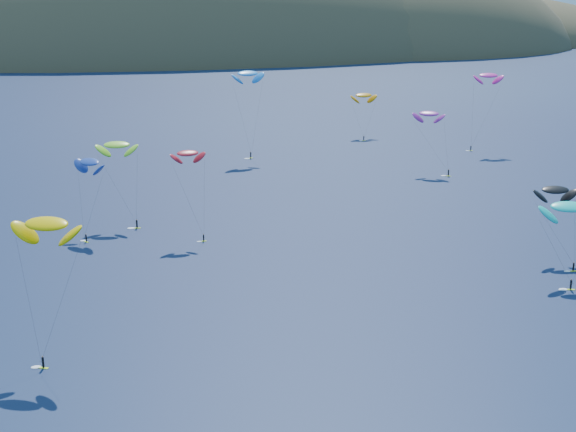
# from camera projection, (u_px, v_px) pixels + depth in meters

# --- Properties ---
(island) EXTENTS (730.00, 300.00, 210.00)m
(island) POSITION_uv_depth(u_px,v_px,m) (195.00, 62.00, 624.89)
(island) COLOR #3D3526
(island) RESTS_ON ground
(kitesurfer_2) EXTENTS (11.68, 11.19, 23.40)m
(kitesurfer_2) POSITION_uv_depth(u_px,v_px,m) (46.00, 224.00, 119.07)
(kitesurfer_2) COLOR #D4FF1C
(kitesurfer_2) RESTS_ON ground
(kitesurfer_3) EXTENTS (9.85, 11.86, 20.49)m
(kitesurfer_3) POSITION_uv_depth(u_px,v_px,m) (117.00, 145.00, 185.88)
(kitesurfer_3) COLOR #D4FF1C
(kitesurfer_3) RESTS_ON ground
(kitesurfer_4) EXTENTS (11.67, 9.70, 28.97)m
(kitesurfer_4) POSITION_uv_depth(u_px,v_px,m) (248.00, 73.00, 250.24)
(kitesurfer_4) COLOR #D4FF1C
(kitesurfer_4) RESTS_ON ground
(kitesurfer_5) EXTENTS (11.66, 11.75, 16.70)m
(kitesurfer_5) POSITION_uv_depth(u_px,v_px,m) (569.00, 207.00, 151.71)
(kitesurfer_5) COLOR #D4FF1C
(kitesurfer_5) RESTS_ON ground
(kitesurfer_6) EXTENTS (9.92, 13.83, 19.25)m
(kitesurfer_6) POSITION_uv_depth(u_px,v_px,m) (429.00, 114.00, 233.77)
(kitesurfer_6) COLOR #D4FF1C
(kitesurfer_6) RESTS_ON ground
(kitesurfer_7) EXTENTS (9.20, 13.84, 16.08)m
(kitesurfer_7) POSITION_uv_depth(u_px,v_px,m) (555.00, 190.00, 163.75)
(kitesurfer_7) COLOR #D4FF1C
(kitesurfer_7) RESTS_ON ground
(kitesurfer_8) EXTENTS (12.15, 7.24, 26.64)m
(kitesurfer_8) POSITION_uv_depth(u_px,v_px,m) (488.00, 75.00, 261.62)
(kitesurfer_8) COLOR #D4FF1C
(kitesurfer_8) RESTS_ON ground
(kitesurfer_9) EXTENTS (7.67, 8.77, 20.43)m
(kitesurfer_9) POSITION_uv_depth(u_px,v_px,m) (188.00, 153.00, 175.08)
(kitesurfer_9) COLOR #D4FF1C
(kitesurfer_9) RESTS_ON ground
(kitesurfer_10) EXTENTS (8.95, 13.65, 18.53)m
(kitesurfer_10) POSITION_uv_depth(u_px,v_px,m) (89.00, 162.00, 177.60)
(kitesurfer_10) COLOR #D4FF1C
(kitesurfer_10) RESTS_ON ground
(kitesurfer_11) EXTENTS (9.56, 13.67, 16.84)m
(kitesurfer_11) POSITION_uv_depth(u_px,v_px,m) (364.00, 95.00, 285.76)
(kitesurfer_11) COLOR #D4FF1C
(kitesurfer_11) RESTS_ON ground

